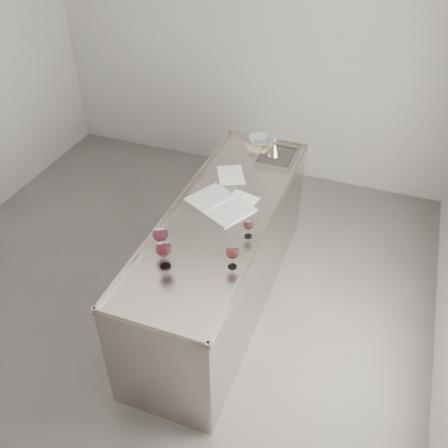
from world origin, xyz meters
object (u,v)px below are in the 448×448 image
(wine_glass_small, at_px, (248,225))
(ceramic_bowl, at_px, (261,141))
(counter, at_px, (222,258))
(wine_glass_left, at_px, (160,235))
(wine_glass_right, at_px, (232,253))
(wine_glass_middle, at_px, (164,249))
(notebook, at_px, (220,204))
(wine_funnel, at_px, (274,150))

(wine_glass_small, height_order, ceramic_bowl, wine_glass_small)
(counter, distance_m, wine_glass_left, 0.86)
(wine_glass_right, xyz_separation_m, ceramic_bowl, (-0.30, 1.62, -0.07))
(wine_glass_middle, xyz_separation_m, ceramic_bowl, (0.11, 1.77, -0.10))
(wine_glass_right, bearing_deg, wine_glass_left, -177.61)
(wine_glass_left, relative_size, notebook, 0.35)
(wine_glass_middle, bearing_deg, wine_funnel, 80.60)
(wine_glass_right, xyz_separation_m, notebook, (-0.32, 0.62, -0.12))
(wine_glass_small, relative_size, ceramic_bowl, 0.64)
(notebook, relative_size, ceramic_bowl, 2.64)
(notebook, bearing_deg, wine_glass_middle, -69.19)
(wine_glass_middle, bearing_deg, wine_glass_small, 49.62)
(wine_glass_middle, bearing_deg, ceramic_bowl, 86.37)
(wine_glass_small, relative_size, notebook, 0.24)
(wine_glass_left, distance_m, wine_glass_middle, 0.16)
(wine_glass_right, distance_m, wine_glass_small, 0.33)
(wine_glass_small, xyz_separation_m, ceramic_bowl, (-0.30, 1.28, -0.05))
(counter, bearing_deg, wine_glass_right, -62.86)
(wine_glass_middle, distance_m, wine_funnel, 1.67)
(ceramic_bowl, bearing_deg, wine_funnel, -37.54)
(wine_glass_middle, xyz_separation_m, wine_funnel, (0.27, 1.64, -0.09))
(wine_glass_middle, relative_size, wine_funnel, 1.18)
(wine_glass_right, relative_size, notebook, 0.30)
(wine_glass_left, xyz_separation_m, wine_glass_middle, (0.09, -0.13, 0.01))
(ceramic_bowl, height_order, wine_funnel, wine_funnel)
(counter, distance_m, wine_glass_right, 0.84)
(wine_glass_left, height_order, ceramic_bowl, wine_glass_left)
(counter, relative_size, wine_glass_right, 14.04)
(counter, distance_m, wine_glass_small, 0.66)
(wine_glass_left, relative_size, wine_glass_right, 1.18)
(wine_glass_small, xyz_separation_m, wine_funnel, (-0.14, 1.16, -0.04))
(wine_glass_middle, xyz_separation_m, wine_glass_small, (0.41, 0.49, -0.05))
(counter, xyz_separation_m, wine_glass_right, (0.27, -0.54, 0.59))
(wine_glass_middle, bearing_deg, wine_glass_right, 20.22)
(wine_glass_left, relative_size, wine_funnel, 1.13)
(wine_glass_right, relative_size, ceramic_bowl, 0.78)
(counter, relative_size, wine_glass_middle, 11.45)
(wine_glass_left, relative_size, ceramic_bowl, 0.92)
(wine_glass_middle, distance_m, wine_glass_small, 0.64)
(counter, height_order, ceramic_bowl, ceramic_bowl)
(wine_funnel, bearing_deg, wine_glass_middle, -99.40)
(counter, bearing_deg, wine_glass_left, -112.28)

